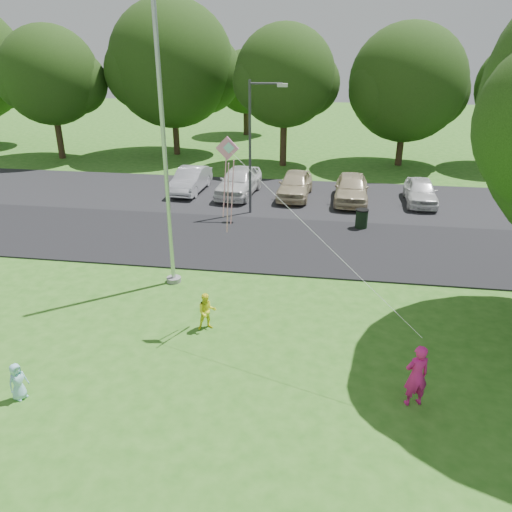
# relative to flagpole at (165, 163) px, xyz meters

# --- Properties ---
(ground) EXTENTS (120.00, 120.00, 0.00)m
(ground) POSITION_rel_flagpole_xyz_m (3.50, -5.00, -4.17)
(ground) COLOR #306E1D
(ground) RESTS_ON ground
(park_road) EXTENTS (60.00, 6.00, 0.06)m
(park_road) POSITION_rel_flagpole_xyz_m (3.50, 4.00, -4.14)
(park_road) COLOR black
(park_road) RESTS_ON ground
(parking_strip) EXTENTS (42.00, 7.00, 0.06)m
(parking_strip) POSITION_rel_flagpole_xyz_m (3.50, 10.50, -4.14)
(parking_strip) COLOR black
(parking_strip) RESTS_ON ground
(flagpole) EXTENTS (0.50, 0.50, 10.00)m
(flagpole) POSITION_rel_flagpole_xyz_m (0.00, 0.00, 0.00)
(flagpole) COLOR #B7BABF
(flagpole) RESTS_ON ground
(street_lamp) EXTENTS (1.72, 0.31, 6.11)m
(street_lamp) POSITION_rel_flagpole_xyz_m (1.66, 7.69, -0.49)
(street_lamp) COLOR #3F3F44
(street_lamp) RESTS_ON ground
(trash_can) EXTENTS (0.57, 0.57, 0.90)m
(trash_can) POSITION_rel_flagpole_xyz_m (6.61, 6.34, -3.71)
(trash_can) COLOR black
(trash_can) RESTS_ON ground
(tree_row) EXTENTS (64.35, 11.94, 10.88)m
(tree_row) POSITION_rel_flagpole_xyz_m (5.09, 19.23, 1.55)
(tree_row) COLOR #332316
(tree_row) RESTS_ON ground
(horizon_trees) EXTENTS (77.46, 7.20, 7.02)m
(horizon_trees) POSITION_rel_flagpole_xyz_m (7.56, 28.88, 0.14)
(horizon_trees) COLOR #332316
(horizon_trees) RESTS_ON ground
(parked_cars) EXTENTS (13.61, 4.63, 1.48)m
(parked_cars) POSITION_rel_flagpole_xyz_m (3.27, 10.49, -3.42)
(parked_cars) COLOR silver
(parked_cars) RESTS_ON ground
(woman) EXTENTS (0.66, 0.54, 1.57)m
(woman) POSITION_rel_flagpole_xyz_m (7.35, -5.25, -3.38)
(woman) COLOR #D81C80
(woman) RESTS_ON ground
(child_yellow) EXTENTS (0.67, 0.60, 1.12)m
(child_yellow) POSITION_rel_flagpole_xyz_m (1.89, -2.80, -3.60)
(child_yellow) COLOR #FFFC28
(child_yellow) RESTS_ON ground
(child_blue) EXTENTS (0.45, 0.54, 0.94)m
(child_blue) POSITION_rel_flagpole_xyz_m (-1.69, -6.45, -3.70)
(child_blue) COLOR #9EE0F2
(child_blue) RESTS_ON ground
(kite) EXTENTS (5.20, 3.33, 3.66)m
(kite) POSITION_rel_flagpole_xyz_m (2.58, -2.26, 0.47)
(kite) COLOR pink
(kite) RESTS_ON ground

